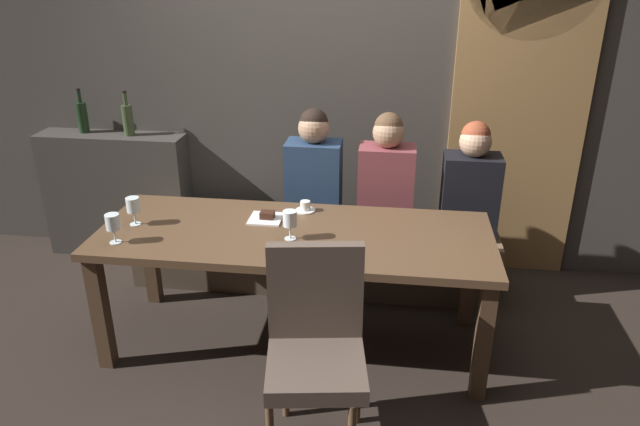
{
  "coord_description": "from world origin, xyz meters",
  "views": [
    {
      "loc": [
        0.53,
        -2.93,
        2.15
      ],
      "look_at": [
        0.14,
        0.05,
        0.84
      ],
      "focal_mm": 33.19,
      "sensor_mm": 36.0,
      "label": 1
    }
  ],
  "objects_px": {
    "diner_redhead": "(314,173)",
    "wine_glass_center_front": "(290,220)",
    "wine_bottle_pale_label": "(128,119)",
    "dessert_plate": "(266,217)",
    "diner_far_end": "(471,183)",
    "diner_bearded": "(386,177)",
    "espresso_cup": "(305,207)",
    "dining_table": "(295,246)",
    "wine_glass_end_left": "(113,223)",
    "chair_near_side": "(316,338)",
    "banquette_bench": "(313,255)",
    "wine_glass_center_back": "(133,206)",
    "wine_bottle_dark_red": "(82,116)"
  },
  "relations": [
    {
      "from": "chair_near_side",
      "to": "wine_glass_center_front",
      "type": "distance_m",
      "value": 0.73
    },
    {
      "from": "espresso_cup",
      "to": "dessert_plate",
      "type": "height_order",
      "value": "espresso_cup"
    },
    {
      "from": "chair_near_side",
      "to": "wine_bottle_dark_red",
      "type": "relative_size",
      "value": 3.01
    },
    {
      "from": "dining_table",
      "to": "banquette_bench",
      "type": "distance_m",
      "value": 0.82
    },
    {
      "from": "diner_redhead",
      "to": "wine_glass_center_front",
      "type": "height_order",
      "value": "diner_redhead"
    },
    {
      "from": "diner_redhead",
      "to": "chair_near_side",
      "type": "bearing_deg",
      "value": -81.62
    },
    {
      "from": "banquette_bench",
      "to": "wine_bottle_pale_label",
      "type": "bearing_deg",
      "value": 166.52
    },
    {
      "from": "banquette_bench",
      "to": "wine_bottle_pale_label",
      "type": "xyz_separation_m",
      "value": [
        -1.39,
        0.33,
        0.84
      ]
    },
    {
      "from": "chair_near_side",
      "to": "diner_bearded",
      "type": "relative_size",
      "value": 1.22
    },
    {
      "from": "chair_near_side",
      "to": "espresso_cup",
      "type": "xyz_separation_m",
      "value": [
        -0.2,
        1.02,
        0.21
      ]
    },
    {
      "from": "wine_glass_center_front",
      "to": "espresso_cup",
      "type": "xyz_separation_m",
      "value": [
        0.02,
        0.39,
        -0.09
      ]
    },
    {
      "from": "chair_near_side",
      "to": "diner_redhead",
      "type": "distance_m",
      "value": 1.47
    },
    {
      "from": "banquette_bench",
      "to": "chair_near_side",
      "type": "relative_size",
      "value": 2.55
    },
    {
      "from": "banquette_bench",
      "to": "wine_glass_center_front",
      "type": "relative_size",
      "value": 15.24
    },
    {
      "from": "chair_near_side",
      "to": "espresso_cup",
      "type": "bearing_deg",
      "value": 101.33
    },
    {
      "from": "wine_glass_center_back",
      "to": "espresso_cup",
      "type": "xyz_separation_m",
      "value": [
        0.94,
        0.32,
        -0.09
      ]
    },
    {
      "from": "banquette_bench",
      "to": "wine_bottle_dark_red",
      "type": "distance_m",
      "value": 1.98
    },
    {
      "from": "wine_glass_end_left",
      "to": "espresso_cup",
      "type": "distance_m",
      "value": 1.1
    },
    {
      "from": "chair_near_side",
      "to": "wine_glass_center_back",
      "type": "distance_m",
      "value": 1.37
    },
    {
      "from": "wine_bottle_pale_label",
      "to": "wine_glass_center_front",
      "type": "bearing_deg",
      "value": -39.02
    },
    {
      "from": "dining_table",
      "to": "diner_redhead",
      "type": "distance_m",
      "value": 0.73
    },
    {
      "from": "diner_far_end",
      "to": "wine_glass_center_front",
      "type": "xyz_separation_m",
      "value": [
        -1.04,
        -0.81,
        0.04
      ]
    },
    {
      "from": "diner_far_end",
      "to": "dessert_plate",
      "type": "xyz_separation_m",
      "value": [
        -1.22,
        -0.57,
        -0.06
      ]
    },
    {
      "from": "diner_redhead",
      "to": "dessert_plate",
      "type": "relative_size",
      "value": 4.32
    },
    {
      "from": "diner_redhead",
      "to": "espresso_cup",
      "type": "distance_m",
      "value": 0.41
    },
    {
      "from": "wine_glass_center_back",
      "to": "dining_table",
      "type": "bearing_deg",
      "value": 1.25
    },
    {
      "from": "diner_bearded",
      "to": "wine_bottle_dark_red",
      "type": "bearing_deg",
      "value": 171.05
    },
    {
      "from": "banquette_bench",
      "to": "wine_bottle_pale_label",
      "type": "relative_size",
      "value": 7.67
    },
    {
      "from": "banquette_bench",
      "to": "wine_bottle_dark_red",
      "type": "bearing_deg",
      "value": 168.26
    },
    {
      "from": "dessert_plate",
      "to": "diner_far_end",
      "type": "bearing_deg",
      "value": 25.1
    },
    {
      "from": "diner_bearded",
      "to": "dessert_plate",
      "type": "relative_size",
      "value": 4.24
    },
    {
      "from": "diner_bearded",
      "to": "dessert_plate",
      "type": "xyz_separation_m",
      "value": [
        -0.68,
        -0.57,
        -0.08
      ]
    },
    {
      "from": "wine_glass_center_back",
      "to": "wine_glass_center_front",
      "type": "distance_m",
      "value": 0.92
    },
    {
      "from": "banquette_bench",
      "to": "wine_glass_center_back",
      "type": "height_order",
      "value": "wine_glass_center_back"
    },
    {
      "from": "diner_redhead",
      "to": "diner_far_end",
      "type": "distance_m",
      "value": 1.02
    },
    {
      "from": "diner_bearded",
      "to": "wine_glass_center_back",
      "type": "relative_size",
      "value": 4.91
    },
    {
      "from": "diner_bearded",
      "to": "wine_glass_center_back",
      "type": "height_order",
      "value": "diner_bearded"
    },
    {
      "from": "banquette_bench",
      "to": "wine_glass_center_back",
      "type": "bearing_deg",
      "value": -141.93
    },
    {
      "from": "wine_glass_center_front",
      "to": "dessert_plate",
      "type": "bearing_deg",
      "value": 127.94
    },
    {
      "from": "wine_bottle_pale_label",
      "to": "diner_far_end",
      "type": "bearing_deg",
      "value": -7.49
    },
    {
      "from": "chair_near_side",
      "to": "dessert_plate",
      "type": "bearing_deg",
      "value": 115.34
    },
    {
      "from": "banquette_bench",
      "to": "dining_table",
      "type": "bearing_deg",
      "value": -90.0
    },
    {
      "from": "diner_far_end",
      "to": "diner_redhead",
      "type": "bearing_deg",
      "value": -179.29
    },
    {
      "from": "diner_far_end",
      "to": "wine_glass_center_back",
      "type": "bearing_deg",
      "value": -159.32
    },
    {
      "from": "dining_table",
      "to": "dessert_plate",
      "type": "distance_m",
      "value": 0.26
    },
    {
      "from": "wine_glass_end_left",
      "to": "dining_table",
      "type": "bearing_deg",
      "value": 15.51
    },
    {
      "from": "wine_glass_center_front",
      "to": "wine_glass_center_back",
      "type": "bearing_deg",
      "value": 175.57
    },
    {
      "from": "wine_glass_center_back",
      "to": "espresso_cup",
      "type": "relative_size",
      "value": 1.37
    },
    {
      "from": "dining_table",
      "to": "diner_bearded",
      "type": "relative_size",
      "value": 2.73
    },
    {
      "from": "wine_glass_end_left",
      "to": "diner_redhead",
      "type": "bearing_deg",
      "value": 45.65
    }
  ]
}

